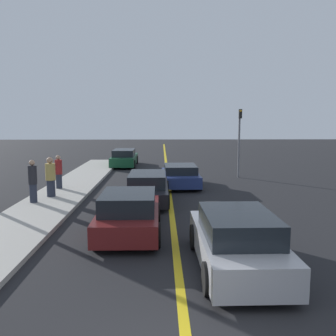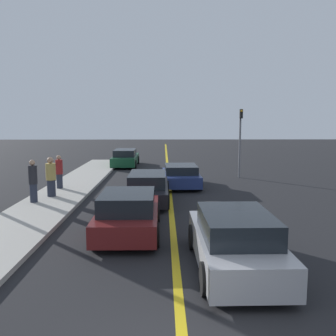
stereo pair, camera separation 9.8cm
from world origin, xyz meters
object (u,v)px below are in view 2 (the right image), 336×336
(car_near_right_lane, at_px, (235,242))
(pedestrian_far_standing, at_px, (59,172))
(car_far_distant, at_px, (148,188))
(car_oncoming_far, at_px, (125,158))
(car_parked_left_lot, at_px, (181,176))
(pedestrian_mid_group, at_px, (51,177))
(pedestrian_near_curb, at_px, (33,181))
(car_ahead_center, at_px, (128,214))
(traffic_light, at_px, (240,136))

(car_near_right_lane, relative_size, pedestrian_far_standing, 2.67)
(car_far_distant, relative_size, car_oncoming_far, 0.97)
(car_far_distant, xyz_separation_m, car_parked_left_lot, (1.61, 3.69, -0.04))
(car_far_distant, height_order, car_parked_left_lot, car_far_distant)
(pedestrian_far_standing, bearing_deg, car_near_right_lane, -55.11)
(car_near_right_lane, height_order, pedestrian_far_standing, pedestrian_far_standing)
(pedestrian_mid_group, bearing_deg, car_far_distant, -6.40)
(car_far_distant, xyz_separation_m, pedestrian_near_curb, (-4.70, -0.70, 0.42))
(car_far_distant, height_order, pedestrian_mid_group, pedestrian_mid_group)
(car_parked_left_lot, height_order, pedestrian_far_standing, pedestrian_far_standing)
(car_oncoming_far, xyz_separation_m, pedestrian_mid_group, (-2.11, -11.82, 0.40))
(car_near_right_lane, height_order, pedestrian_near_curb, pedestrian_near_curb)
(car_parked_left_lot, height_order, pedestrian_near_curb, pedestrian_near_curb)
(pedestrian_near_curb, bearing_deg, car_oncoming_far, 79.15)
(pedestrian_far_standing, bearing_deg, pedestrian_near_curb, -93.80)
(car_far_distant, bearing_deg, car_parked_left_lot, 66.72)
(car_far_distant, relative_size, pedestrian_mid_group, 2.61)
(car_parked_left_lot, xyz_separation_m, pedestrian_mid_group, (-5.92, -3.21, 0.44))
(car_ahead_center, height_order, pedestrian_far_standing, pedestrian_far_standing)
(car_far_distant, bearing_deg, car_ahead_center, -94.83)
(traffic_light, bearing_deg, car_ahead_center, -116.98)
(car_ahead_center, bearing_deg, pedestrian_far_standing, 119.50)
(car_far_distant, bearing_deg, pedestrian_mid_group, 173.86)
(car_parked_left_lot, distance_m, pedestrian_far_standing, 6.23)
(pedestrian_far_standing, bearing_deg, car_far_distant, -28.62)
(car_near_right_lane, distance_m, traffic_light, 14.47)
(car_parked_left_lot, relative_size, pedestrian_far_standing, 2.44)
(pedestrian_far_standing, bearing_deg, car_oncoming_far, 76.96)
(car_oncoming_far, relative_size, pedestrian_far_standing, 2.87)
(car_far_distant, bearing_deg, pedestrian_far_standing, 151.64)
(car_near_right_lane, bearing_deg, pedestrian_near_curb, 135.63)
(pedestrian_far_standing, distance_m, traffic_light, 10.79)
(traffic_light, bearing_deg, car_parked_left_lot, -141.67)
(car_near_right_lane, relative_size, pedestrian_mid_group, 2.50)
(car_ahead_center, xyz_separation_m, pedestrian_near_curb, (-4.28, 3.96, 0.38))
(car_ahead_center, relative_size, car_far_distant, 0.88)
(car_near_right_lane, height_order, car_parked_left_lot, car_near_right_lane)
(pedestrian_near_curb, relative_size, traffic_light, 0.42)
(pedestrian_near_curb, xyz_separation_m, pedestrian_far_standing, (0.21, 3.15, -0.06))
(car_far_distant, relative_size, pedestrian_far_standing, 2.78)
(car_near_right_lane, height_order, car_far_distant, car_near_right_lane)
(pedestrian_near_curb, bearing_deg, pedestrian_far_standing, 86.20)
(car_near_right_lane, bearing_deg, traffic_light, 77.21)
(car_far_distant, height_order, pedestrian_far_standing, pedestrian_far_standing)
(car_parked_left_lot, bearing_deg, car_oncoming_far, 112.31)
(car_ahead_center, height_order, car_far_distant, car_ahead_center)
(car_parked_left_lot, bearing_deg, car_ahead_center, -105.19)
(car_parked_left_lot, height_order, car_oncoming_far, car_oncoming_far)
(car_far_distant, bearing_deg, car_oncoming_far, 100.42)
(car_ahead_center, xyz_separation_m, car_oncoming_far, (-1.79, 16.96, -0.04))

